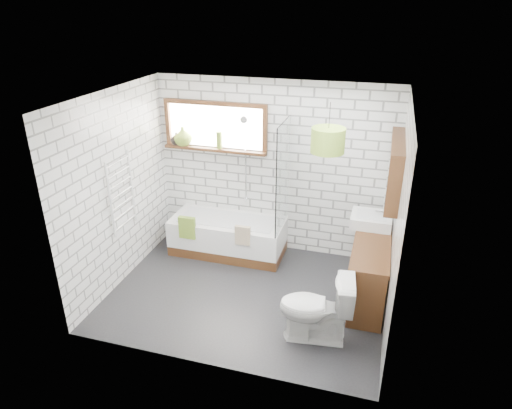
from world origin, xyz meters
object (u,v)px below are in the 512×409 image
(basin, at_px, (371,220))
(pendant, at_px, (328,140))
(toilet, at_px, (316,308))
(bathtub, at_px, (228,236))
(vanity, at_px, (370,271))

(basin, relative_size, pendant, 1.42)
(toilet, xyz_separation_m, pendant, (-0.06, 0.61, 1.70))
(toilet, height_order, pendant, pendant)
(bathtub, bearing_deg, vanity, -16.01)
(bathtub, height_order, vanity, vanity)
(basin, distance_m, pendant, 1.59)
(bathtub, bearing_deg, toilet, -44.65)
(pendant, bearing_deg, bathtub, 148.32)
(basin, xyz_separation_m, toilet, (-0.46, -1.44, -0.45))
(bathtub, distance_m, toilet, 2.18)
(vanity, xyz_separation_m, toilet, (-0.52, -0.94, 0.01))
(bathtub, distance_m, pendant, 2.53)
(basin, height_order, toilet, basin)
(basin, xyz_separation_m, pendant, (-0.52, -0.82, 1.25))
(vanity, height_order, pendant, pendant)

